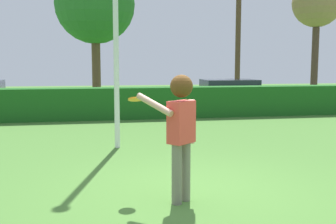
% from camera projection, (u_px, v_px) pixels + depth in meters
% --- Properties ---
extents(ground_plane, '(60.00, 60.00, 0.00)m').
position_uv_depth(ground_plane, '(193.00, 192.00, 6.16)').
color(ground_plane, '#467630').
extents(person, '(0.82, 0.53, 1.78)m').
position_uv_depth(person, '(181.00, 123.00, 5.60)').
color(person, slate).
rests_on(person, ground).
extents(frisbee, '(0.22, 0.22, 0.09)m').
position_uv_depth(frisbee, '(136.00, 99.00, 6.08)').
color(frisbee, orange).
extents(hedge_row, '(20.05, 0.90, 1.08)m').
position_uv_depth(hedge_row, '(135.00, 103.00, 14.39)').
color(hedge_row, '#1B581A').
rests_on(hedge_row, ground).
extents(parked_car_green, '(4.23, 1.87, 1.25)m').
position_uv_depth(parked_car_green, '(229.00, 93.00, 17.13)').
color(parked_car_green, '#1E6633').
rests_on(parked_car_green, ground).
extents(maple_tree, '(2.41, 2.41, 6.08)m').
position_uv_depth(maple_tree, '(317.00, 4.00, 20.02)').
color(maple_tree, '#4F362E').
rests_on(maple_tree, ground).
extents(oak_tree, '(3.68, 3.68, 6.50)m').
position_uv_depth(oak_tree, '(95.00, 4.00, 18.87)').
color(oak_tree, brown).
rests_on(oak_tree, ground).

